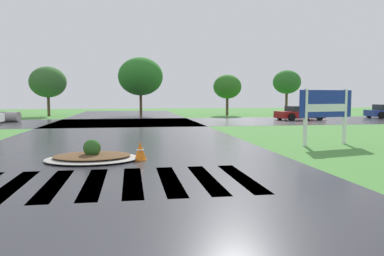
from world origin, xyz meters
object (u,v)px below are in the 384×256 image
traffic_cone (140,151)px  estate_billboard (326,107)px  median_island (92,156)px  car_blue_compact (299,113)px

traffic_cone → estate_billboard: bearing=18.3°
estate_billboard → median_island: size_ratio=0.89×
estate_billboard → car_blue_compact: size_ratio=0.62×
median_island → car_blue_compact: 24.34m
car_blue_compact → estate_billboard: bearing=-119.2°
estate_billboard → traffic_cone: size_ratio=4.33×
estate_billboard → median_island: bearing=1.1°
estate_billboard → traffic_cone: (-7.79, -2.58, -1.31)m
estate_billboard → car_blue_compact: bearing=-124.9°
median_island → traffic_cone: bearing=-8.3°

